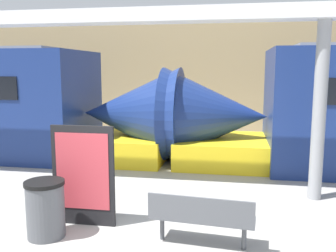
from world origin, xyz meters
The scene contains 6 objects.
station_wall centered at (0.00, 10.90, 2.50)m, with size 56.00×0.20×5.00m, color tan.
bench_near centered at (0.70, 0.74, 0.47)m, with size 1.58×0.59×0.79m.
trash_bin centered at (-1.70, 0.66, 0.45)m, with size 0.61×0.61×0.89m.
poster_board centered at (-1.30, 1.20, 0.85)m, with size 1.07×0.07×1.68m.
support_column_near centered at (2.77, 3.20, 1.76)m, with size 0.26×0.26×3.51m, color gray.
canopy_beam centered at (2.77, 3.20, 3.65)m, with size 28.00×0.60×0.28m, color silver.
Camera 1 is at (1.12, -4.44, 2.59)m, focal length 40.00 mm.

